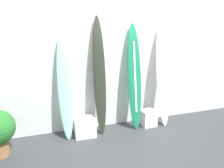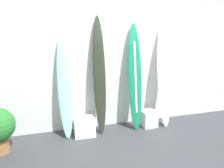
% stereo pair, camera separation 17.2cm
% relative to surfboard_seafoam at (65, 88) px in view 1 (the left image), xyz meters
% --- Properties ---
extents(ground, '(8.00, 8.00, 0.04)m').
position_rel_surfboard_seafoam_xyz_m(ground, '(1.17, -0.98, -0.96)').
color(ground, '#313438').
extents(wall_back, '(7.20, 0.20, 2.80)m').
position_rel_surfboard_seafoam_xyz_m(wall_back, '(1.17, 0.32, 0.46)').
color(wall_back, silver).
rests_on(wall_back, ground).
extents(surfboard_seafoam, '(0.27, 0.41, 1.88)m').
position_rel_surfboard_seafoam_xyz_m(surfboard_seafoam, '(0.00, 0.00, 0.00)').
color(surfboard_seafoam, '#86CCB6').
rests_on(surfboard_seafoam, ground).
extents(surfboard_charcoal, '(0.25, 0.39, 2.24)m').
position_rel_surfboard_seafoam_xyz_m(surfboard_charcoal, '(0.65, -0.01, 0.16)').
color(surfboard_charcoal, '#232A1F').
rests_on(surfboard_charcoal, ground).
extents(surfboard_emerald, '(0.28, 0.40, 2.11)m').
position_rel_surfboard_seafoam_xyz_m(surfboard_emerald, '(1.37, -0.02, 0.10)').
color(surfboard_emerald, '#14724D').
rests_on(surfboard_emerald, ground).
extents(surfboard_ivory, '(0.29, 0.47, 2.04)m').
position_rel_surfboard_seafoam_xyz_m(surfboard_ivory, '(2.00, -0.03, 0.08)').
color(surfboard_ivory, silver).
rests_on(surfboard_ivory, ground).
extents(display_block_left, '(0.30, 0.30, 0.33)m').
position_rel_surfboard_seafoam_xyz_m(display_block_left, '(1.69, -0.07, -0.78)').
color(display_block_left, white).
rests_on(display_block_left, ground).
extents(display_block_center, '(0.41, 0.41, 0.33)m').
position_rel_surfboard_seafoam_xyz_m(display_block_center, '(0.33, -0.07, -0.78)').
color(display_block_center, silver).
rests_on(display_block_center, ground).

